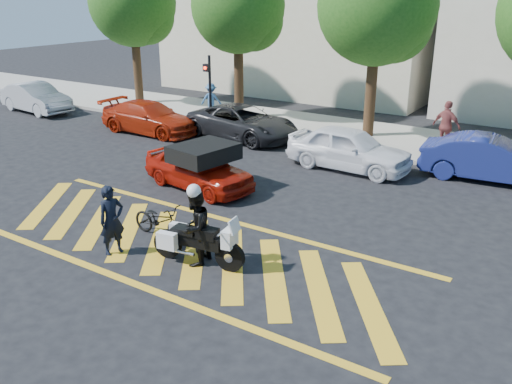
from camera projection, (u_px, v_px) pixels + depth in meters
The scene contains 20 objects.
ground at pixel (179, 246), 13.16m from camera, with size 90.00×90.00×0.00m, color black.
sidewalk at pixel (367, 137), 22.56m from camera, with size 60.00×5.00×0.15m, color #9E998E.
crosswalk at pixel (178, 245), 13.18m from camera, with size 12.33×4.00×0.01m.
building_left at pixel (304, 4), 31.96m from camera, with size 16.00×8.00×10.00m, color beige.
tree_far_left at pixel (135, 6), 27.41m from camera, with size 4.40×4.40×7.41m.
tree_left at pixel (241, 9), 24.12m from camera, with size 4.20×4.20×7.26m.
tree_center at pixel (381, 10), 20.77m from camera, with size 4.60×4.60×7.56m.
signal_pole at pixel (209, 86), 23.44m from camera, with size 0.28×0.43×3.20m.
officer_bike at pixel (112, 220), 12.53m from camera, with size 0.61×0.40×1.67m, color black.
bicycle at pixel (160, 221), 13.50m from camera, with size 0.58×1.67×0.88m, color black.
police_motorcycle at pixel (196, 241), 12.13m from camera, with size 2.28×0.84×1.01m.
officer_moto at pixel (195, 228), 12.03m from camera, with size 0.86×0.67×1.76m, color black.
red_convertible at pixel (199, 168), 16.77m from camera, with size 1.56×3.87×1.32m, color #971206.
parked_far_left at pixel (36, 98), 27.18m from camera, with size 1.52×4.37×1.44m, color #999BA0.
parked_left at pixel (150, 118), 23.26m from camera, with size 1.87×4.59×1.33m, color #A02009.
parked_mid_left at pixel (242, 122), 22.38m from camera, with size 2.27×4.91×1.37m, color black.
parked_mid_right at pixel (349, 148), 18.53m from camera, with size 1.73×4.31×1.47m, color white.
parked_right at pixel (491, 159), 17.44m from camera, with size 1.51×4.34×1.43m, color navy.
pedestrian_left at pixel (211, 99), 25.78m from camera, with size 0.99×0.57×1.53m, color #38679C.
pedestrian_right at pixel (446, 126), 20.03m from camera, with size 1.10×0.46×1.88m, color brown.
Camera 1 is at (8.02, -8.93, 5.86)m, focal length 38.00 mm.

